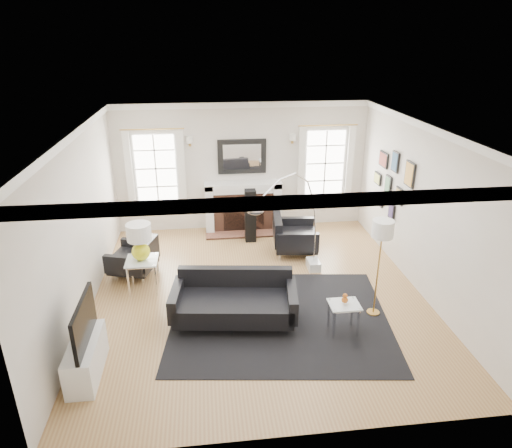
{
  "coord_description": "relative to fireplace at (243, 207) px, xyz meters",
  "views": [
    {
      "loc": [
        -0.83,
        -6.67,
        4.1
      ],
      "look_at": [
        -0.01,
        0.3,
        1.17
      ],
      "focal_mm": 32.0,
      "sensor_mm": 36.0,
      "label": 1
    }
  ],
  "objects": [
    {
      "name": "tv_unit",
      "position": [
        -2.44,
        -4.49,
        -0.21
      ],
      "size": [
        0.35,
        1.0,
        1.09
      ],
      "color": "white",
      "rests_on": "floor"
    },
    {
      "name": "window_right",
      "position": [
        1.85,
        0.16,
        0.92
      ],
      "size": [
        1.24,
        0.15,
        1.62
      ],
      "color": "white",
      "rests_on": "back_wall"
    },
    {
      "name": "coffee_table",
      "position": [
        -0.19,
        -3.57,
        -0.23
      ],
      "size": [
        0.77,
        0.77,
        0.34
      ],
      "color": "silver",
      "rests_on": "floor"
    },
    {
      "name": "side_table_left",
      "position": [
        -1.94,
        -2.41,
        -0.07
      ],
      "size": [
        0.53,
        0.53,
        0.58
      ],
      "color": "silver",
      "rests_on": "floor"
    },
    {
      "name": "arc_floor_lamp",
      "position": [
        0.53,
        -2.54,
        0.59
      ],
      "size": [
        1.48,
        1.37,
        2.1
      ],
      "color": "white",
      "rests_on": "floor"
    },
    {
      "name": "back_wall",
      "position": [
        0.0,
        0.21,
        0.86
      ],
      "size": [
        5.5,
        0.04,
        2.8
      ],
      "primitive_type": "cube",
      "color": "silver",
      "rests_on": "floor"
    },
    {
      "name": "right_wall",
      "position": [
        2.75,
        -2.79,
        0.86
      ],
      "size": [
        0.04,
        6.0,
        2.8
      ],
      "primitive_type": "cube",
      "color": "silver",
      "rests_on": "floor"
    },
    {
      "name": "armchair_left",
      "position": [
        -2.15,
        -1.82,
        -0.23
      ],
      "size": [
        0.94,
        1.0,
        0.56
      ],
      "color": "black",
      "rests_on": "floor"
    },
    {
      "name": "gallery_wall",
      "position": [
        2.72,
        -1.5,
        0.99
      ],
      "size": [
        0.04,
        1.73,
        1.29
      ],
      "color": "black",
      "rests_on": "right_wall"
    },
    {
      "name": "floor",
      "position": [
        0.0,
        -2.79,
        -0.54
      ],
      "size": [
        6.0,
        6.0,
        0.0
      ],
      "primitive_type": "plane",
      "color": "#9A6A40",
      "rests_on": "ground"
    },
    {
      "name": "area_rug",
      "position": [
        0.24,
        -3.54,
        -0.54
      ],
      "size": [
        3.64,
        3.15,
        0.01
      ],
      "primitive_type": "cube",
      "rotation": [
        0.0,
        0.0,
        -0.12
      ],
      "color": "black",
      "rests_on": "floor"
    },
    {
      "name": "orange_vase",
      "position": [
        1.11,
        -4.0,
        0.03
      ],
      "size": [
        0.1,
        0.1,
        0.15
      ],
      "color": "#B65817",
      "rests_on": "nesting_table"
    },
    {
      "name": "fireplace",
      "position": [
        0.0,
        0.0,
        0.0
      ],
      "size": [
        1.7,
        0.69,
        1.11
      ],
      "color": "white",
      "rests_on": "floor"
    },
    {
      "name": "ceiling",
      "position": [
        0.0,
        -2.79,
        2.26
      ],
      "size": [
        5.5,
        6.0,
        0.02
      ],
      "primitive_type": "cube",
      "color": "white",
      "rests_on": "back_wall"
    },
    {
      "name": "stick_floor_lamp",
      "position": [
        1.74,
        -3.58,
        0.84
      ],
      "size": [
        0.32,
        0.32,
        1.59
      ],
      "color": "gold",
      "rests_on": "floor"
    },
    {
      "name": "crown_molding",
      "position": [
        0.0,
        -2.79,
        2.2
      ],
      "size": [
        5.5,
        6.0,
        0.12
      ],
      "primitive_type": "cube",
      "color": "white",
      "rests_on": "back_wall"
    },
    {
      "name": "armchair_right",
      "position": [
        0.87,
        -1.27,
        -0.19
      ],
      "size": [
        0.93,
        1.01,
        0.63
      ],
      "color": "black",
      "rests_on": "floor"
    },
    {
      "name": "window_left",
      "position": [
        -1.85,
        0.16,
        0.92
      ],
      "size": [
        1.24,
        0.15,
        1.62
      ],
      "color": "white",
      "rests_on": "back_wall"
    },
    {
      "name": "sofa",
      "position": [
        -0.46,
        -3.48,
        -0.21
      ],
      "size": [
        1.97,
        1.09,
        0.61
      ],
      "color": "black",
      "rests_on": "floor"
    },
    {
      "name": "speaker_tower",
      "position": [
        0.1,
        -0.6,
        0.03
      ],
      "size": [
        0.23,
        0.23,
        1.14
      ],
      "primitive_type": "cube",
      "rotation": [
        0.0,
        0.0,
        -0.01
      ],
      "color": "black",
      "rests_on": "floor"
    },
    {
      "name": "front_wall",
      "position": [
        0.0,
        -5.79,
        0.86
      ],
      "size": [
        5.5,
        0.04,
        2.8
      ],
      "primitive_type": "cube",
      "color": "silver",
      "rests_on": "floor"
    },
    {
      "name": "gourd_lamp",
      "position": [
        -1.94,
        -2.41,
        0.41
      ],
      "size": [
        0.41,
        0.41,
        0.65
      ],
      "color": "yellow",
      "rests_on": "side_table_left"
    },
    {
      "name": "left_wall",
      "position": [
        -2.75,
        -2.79,
        0.86
      ],
      "size": [
        0.04,
        6.0,
        2.8
      ],
      "primitive_type": "cube",
      "color": "silver",
      "rests_on": "floor"
    },
    {
      "name": "mantel_mirror",
      "position": [
        0.0,
        0.16,
        1.11
      ],
      "size": [
        1.05,
        0.07,
        0.75
      ],
      "color": "black",
      "rests_on": "back_wall"
    },
    {
      "name": "nesting_table",
      "position": [
        1.11,
        -4.0,
        -0.17
      ],
      "size": [
        0.44,
        0.37,
        0.49
      ],
      "color": "silver",
      "rests_on": "floor"
    }
  ]
}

